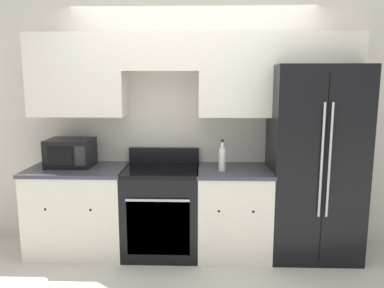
# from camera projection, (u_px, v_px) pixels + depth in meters

# --- Properties ---
(ground_plane) EXTENTS (12.00, 12.00, 0.00)m
(ground_plane) POSITION_uv_depth(u_px,v_px,m) (191.00, 266.00, 3.57)
(ground_plane) COLOR beige
(wall_back) EXTENTS (8.00, 0.39, 2.60)m
(wall_back) POSITION_uv_depth(u_px,v_px,m) (194.00, 105.00, 3.90)
(wall_back) COLOR beige
(wall_back) RESTS_ON ground_plane
(lower_cabinets_left) EXTENTS (0.98, 0.64, 0.88)m
(lower_cabinets_left) POSITION_uv_depth(u_px,v_px,m) (79.00, 210.00, 3.84)
(lower_cabinets_left) COLOR silver
(lower_cabinets_left) RESTS_ON ground_plane
(lower_cabinets_right) EXTENTS (0.73, 0.64, 0.88)m
(lower_cabinets_right) POSITION_uv_depth(u_px,v_px,m) (233.00, 211.00, 3.79)
(lower_cabinets_right) COLOR silver
(lower_cabinets_right) RESTS_ON ground_plane
(oven_range) EXTENTS (0.75, 0.65, 1.04)m
(oven_range) POSITION_uv_depth(u_px,v_px,m) (162.00, 210.00, 3.81)
(oven_range) COLOR black
(oven_range) RESTS_ON ground_plane
(refrigerator) EXTENTS (0.87, 0.75, 1.90)m
(refrigerator) POSITION_uv_depth(u_px,v_px,m) (313.00, 162.00, 3.73)
(refrigerator) COLOR black
(refrigerator) RESTS_ON ground_plane
(microwave) EXTENTS (0.45, 0.36, 0.28)m
(microwave) POSITION_uv_depth(u_px,v_px,m) (71.00, 153.00, 3.82)
(microwave) COLOR black
(microwave) RESTS_ON lower_cabinets_left
(bottle) EXTENTS (0.07, 0.07, 0.31)m
(bottle) POSITION_uv_depth(u_px,v_px,m) (222.00, 158.00, 3.63)
(bottle) COLOR silver
(bottle) RESTS_ON lower_cabinets_right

